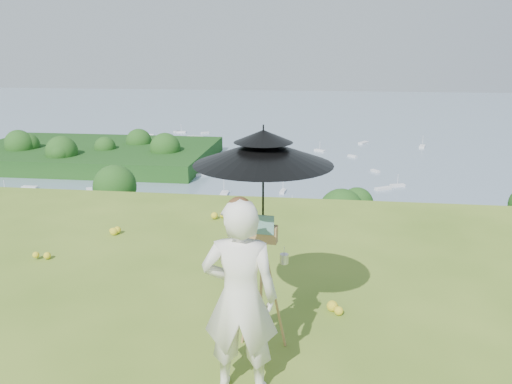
# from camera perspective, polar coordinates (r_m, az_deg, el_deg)

# --- Properties ---
(shoreline_tier) EXTENTS (170.00, 28.00, 8.00)m
(shoreline_tier) POSITION_cam_1_polar(r_m,az_deg,el_deg) (87.30, 5.63, -10.56)
(shoreline_tier) COLOR gray
(shoreline_tier) RESTS_ON bay_water
(bay_water) EXTENTS (700.00, 700.00, 0.00)m
(bay_water) POSITION_cam_1_polar(r_m,az_deg,el_deg) (245.88, 7.01, 7.30)
(bay_water) COLOR slate
(bay_water) RESTS_ON ground
(peninsula) EXTENTS (90.00, 60.00, 12.00)m
(peninsula) POSITION_cam_1_polar(r_m,az_deg,el_deg) (178.59, -18.21, 4.94)
(peninsula) COLOR black
(peninsula) RESTS_ON bay_water
(slope_trees) EXTENTS (110.00, 50.00, 6.00)m
(slope_trees) POSITION_cam_1_polar(r_m,az_deg,el_deg) (42.16, 4.47, -9.29)
(slope_trees) COLOR #1B5018
(slope_trees) RESTS_ON forest_slope
(harbor_town) EXTENTS (110.00, 22.00, 5.00)m
(harbor_town) POSITION_cam_1_polar(r_m,az_deg,el_deg) (84.59, 5.75, -6.62)
(harbor_town) COLOR silver
(harbor_town) RESTS_ON shoreline_tier
(moored_boats) EXTENTS (140.00, 140.00, 0.70)m
(moored_boats) POSITION_cam_1_polar(r_m,az_deg,el_deg) (168.72, 2.43, 3.51)
(moored_boats) COLOR silver
(moored_boats) RESTS_ON bay_water
(painter) EXTENTS (0.69, 0.46, 1.84)m
(painter) POSITION_cam_1_polar(r_m,az_deg,el_deg) (4.47, -1.83, -12.03)
(painter) COLOR white
(painter) RESTS_ON ground
(field_easel) EXTENTS (0.63, 0.63, 1.51)m
(field_easel) POSITION_cam_1_polar(r_m,az_deg,el_deg) (5.06, 0.73, -10.59)
(field_easel) COLOR #AE8249
(field_easel) RESTS_ON ground
(sun_umbrella) EXTENTS (1.36, 1.36, 1.11)m
(sun_umbrella) POSITION_cam_1_polar(r_m,az_deg,el_deg) (4.71, 0.82, 1.01)
(sun_umbrella) COLOR black
(sun_umbrella) RESTS_ON field_easel
(painter_cap) EXTENTS (0.24, 0.28, 0.10)m
(painter_cap) POSITION_cam_1_polar(r_m,az_deg,el_deg) (4.13, -1.93, -1.37)
(painter_cap) COLOR #D57578
(painter_cap) RESTS_ON painter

